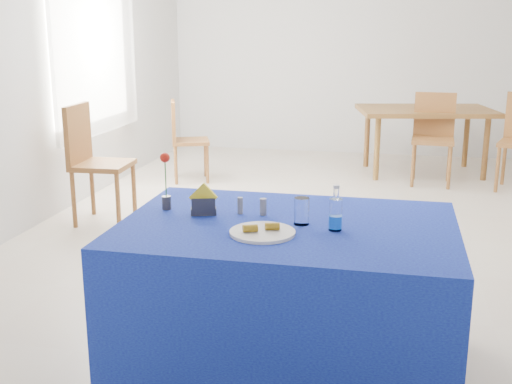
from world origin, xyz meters
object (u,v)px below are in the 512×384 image
(chair_bg_left, at_px, (433,132))
(blue_table, at_px, (287,296))
(plate, at_px, (262,232))
(chair_win_b, at_px, (183,135))
(water_bottle, at_px, (336,215))
(oak_table, at_px, (425,115))
(chair_win_a, at_px, (92,155))

(chair_bg_left, bearing_deg, blue_table, -98.80)
(plate, distance_m, chair_bg_left, 4.52)
(plate, height_order, blue_table, plate)
(blue_table, distance_m, chair_win_b, 4.12)
(blue_table, relative_size, water_bottle, 7.44)
(oak_table, bearing_deg, water_bottle, -97.04)
(chair_win_b, bearing_deg, plate, -176.81)
(water_bottle, height_order, oak_table, water_bottle)
(plate, relative_size, chair_win_b, 0.34)
(water_bottle, distance_m, chair_win_a, 3.15)
(oak_table, bearing_deg, chair_win_a, -138.14)
(water_bottle, height_order, chair_win_b, water_bottle)
(plate, bearing_deg, oak_table, 79.48)
(chair_win_a, bearing_deg, chair_bg_left, -57.43)
(water_bottle, relative_size, oak_table, 0.13)
(plate, bearing_deg, water_bottle, 22.14)
(chair_win_b, bearing_deg, water_bottle, -172.21)
(chair_win_b, bearing_deg, oak_table, -90.29)
(oak_table, bearing_deg, chair_win_b, -159.94)
(chair_bg_left, bearing_deg, chair_win_b, -166.28)
(blue_table, relative_size, chair_bg_left, 1.64)
(chair_win_a, distance_m, chair_win_b, 1.65)
(chair_bg_left, bearing_deg, water_bottle, -95.63)
(blue_table, xyz_separation_m, chair_win_a, (-2.06, 2.09, 0.21))
(chair_bg_left, height_order, chair_win_a, chair_win_a)
(oak_table, xyz_separation_m, chair_win_a, (-2.88, -2.58, -0.08))
(plate, relative_size, water_bottle, 1.40)
(blue_table, bearing_deg, chair_win_b, 115.68)
(water_bottle, distance_m, oak_table, 4.76)
(blue_table, height_order, chair_bg_left, chair_bg_left)
(oak_table, xyz_separation_m, chair_win_b, (-2.60, -0.95, -0.16))
(chair_win_a, bearing_deg, water_bottle, -136.35)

